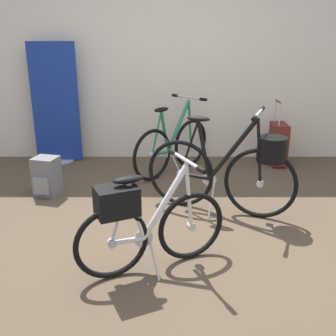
{
  "coord_description": "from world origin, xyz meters",
  "views": [
    {
      "loc": [
        -0.05,
        -3.08,
        1.66
      ],
      "look_at": [
        -0.06,
        0.15,
        0.55
      ],
      "focal_mm": 42.99,
      "sensor_mm": 36.0,
      "label": 1
    }
  ],
  "objects_px": {
    "floor_banner_stand": "(57,110)",
    "display_bike_left": "(174,145)",
    "folding_bike_foreground": "(144,221)",
    "backpack_on_floor": "(48,176)",
    "display_bike_right": "(233,168)",
    "rolling_suitcase": "(280,144)"
  },
  "relations": [
    {
      "from": "display_bike_left",
      "to": "rolling_suitcase",
      "type": "height_order",
      "value": "display_bike_left"
    },
    {
      "from": "folding_bike_foreground",
      "to": "backpack_on_floor",
      "type": "relative_size",
      "value": 2.59
    },
    {
      "from": "backpack_on_floor",
      "to": "display_bike_left",
      "type": "bearing_deg",
      "value": 27.84
    },
    {
      "from": "folding_bike_foreground",
      "to": "display_bike_right",
      "type": "height_order",
      "value": "display_bike_right"
    },
    {
      "from": "floor_banner_stand",
      "to": "folding_bike_foreground",
      "type": "distance_m",
      "value": 2.89
    },
    {
      "from": "display_bike_right",
      "to": "rolling_suitcase",
      "type": "distance_m",
      "value": 1.69
    },
    {
      "from": "rolling_suitcase",
      "to": "floor_banner_stand",
      "type": "bearing_deg",
      "value": 176.97
    },
    {
      "from": "floor_banner_stand",
      "to": "rolling_suitcase",
      "type": "bearing_deg",
      "value": -3.03
    },
    {
      "from": "display_bike_left",
      "to": "folding_bike_foreground",
      "type": "bearing_deg",
      "value": -96.22
    },
    {
      "from": "floor_banner_stand",
      "to": "backpack_on_floor",
      "type": "xyz_separation_m",
      "value": [
        0.17,
        -1.17,
        -0.48
      ]
    },
    {
      "from": "folding_bike_foreground",
      "to": "backpack_on_floor",
      "type": "bearing_deg",
      "value": 127.95
    },
    {
      "from": "display_bike_left",
      "to": "floor_banner_stand",
      "type": "bearing_deg",
      "value": 162.7
    },
    {
      "from": "display_bike_right",
      "to": "rolling_suitcase",
      "type": "bearing_deg",
      "value": 60.65
    },
    {
      "from": "rolling_suitcase",
      "to": "backpack_on_floor",
      "type": "height_order",
      "value": "rolling_suitcase"
    },
    {
      "from": "floor_banner_stand",
      "to": "backpack_on_floor",
      "type": "relative_size",
      "value": 3.71
    },
    {
      "from": "display_bike_right",
      "to": "backpack_on_floor",
      "type": "bearing_deg",
      "value": 166.56
    },
    {
      "from": "rolling_suitcase",
      "to": "backpack_on_floor",
      "type": "distance_m",
      "value": 2.88
    },
    {
      "from": "floor_banner_stand",
      "to": "backpack_on_floor",
      "type": "bearing_deg",
      "value": -81.84
    },
    {
      "from": "floor_banner_stand",
      "to": "display_bike_left",
      "type": "relative_size",
      "value": 1.55
    },
    {
      "from": "folding_bike_foreground",
      "to": "rolling_suitcase",
      "type": "relative_size",
      "value": 1.29
    },
    {
      "from": "backpack_on_floor",
      "to": "floor_banner_stand",
      "type": "bearing_deg",
      "value": 98.16
    },
    {
      "from": "display_bike_right",
      "to": "backpack_on_floor",
      "type": "relative_size",
      "value": 3.29
    }
  ]
}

